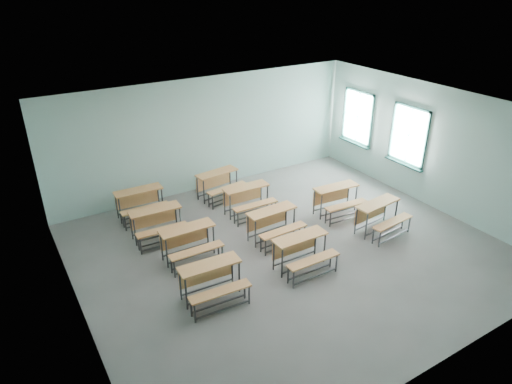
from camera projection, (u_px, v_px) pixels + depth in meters
room at (293, 185)px, 9.76m from camera, size 9.04×8.04×3.24m
desk_unit_r0c0 at (212, 277)px, 8.64m from camera, size 1.24×0.87×0.75m
desk_unit_r0c1 at (303, 248)px, 9.53m from camera, size 1.20×0.81×0.75m
desk_unit_r0c2 at (380, 213)px, 10.91m from camera, size 1.27×0.92×0.75m
desk_unit_r1c0 at (189, 239)px, 9.85m from camera, size 1.21×0.82×0.75m
desk_unit_r1c1 at (274, 221)px, 10.57m from camera, size 1.22×0.83×0.75m
desk_unit_r1c2 at (338, 197)px, 11.70m from camera, size 1.25×0.89×0.75m
desk_unit_r2c0 at (157, 220)px, 10.61m from camera, size 1.23×0.86×0.75m
desk_unit_r2c1 at (248, 197)px, 11.70m from camera, size 1.22×0.83×0.75m
desk_unit_r3c0 at (141, 200)px, 11.53m from camera, size 1.22×0.84×0.75m
desk_unit_r3c1 at (219, 181)px, 12.54m from camera, size 1.29×0.95×0.75m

